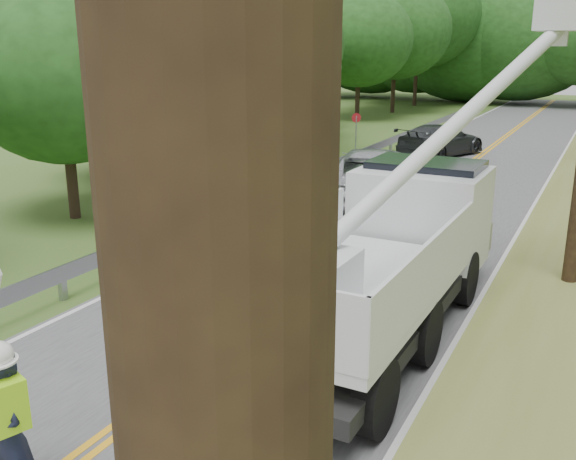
% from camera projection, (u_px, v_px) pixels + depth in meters
% --- Properties ---
extents(road, '(7.20, 96.00, 0.03)m').
position_uv_depth(road, '(405.00, 212.00, 19.70)').
color(road, '#4A4A4D').
rests_on(road, ground).
extents(guardrail, '(0.18, 48.00, 0.77)m').
position_uv_depth(guardrail, '(301.00, 178.00, 22.08)').
color(guardrail, gray).
rests_on(guardrail, ground).
extents(treeline_left, '(10.18, 56.87, 11.99)m').
position_uv_depth(treeline_left, '(341.00, 27.00, 39.02)').
color(treeline_left, '#332319').
rests_on(treeline_left, ground).
extents(treeline_horizon, '(56.46, 14.45, 10.98)m').
position_uv_depth(treeline_horizon, '(553.00, 40.00, 54.43)').
color(treeline_horizon, '#1E4416').
rests_on(treeline_horizon, ground).
extents(flagger, '(1.18, 0.65, 3.05)m').
position_uv_depth(flagger, '(5.00, 422.00, 6.78)').
color(flagger, '#191E33').
rests_on(flagger, road).
extents(bucket_truck, '(4.11, 8.06, 7.37)m').
position_uv_depth(bucket_truck, '(406.00, 229.00, 11.91)').
color(bucket_truck, black).
rests_on(bucket_truck, road).
extents(suv_silver, '(3.87, 6.70, 1.76)m').
position_uv_depth(suv_silver, '(374.00, 175.00, 20.88)').
color(suv_silver, silver).
rests_on(suv_silver, road).
extents(suv_darkgrey, '(3.59, 5.44, 1.47)m').
position_uv_depth(suv_darkgrey, '(441.00, 140.00, 29.61)').
color(suv_darkgrey, '#313538').
rests_on(suv_darkgrey, road).
extents(stop_sign_permanent, '(0.37, 0.30, 2.09)m').
position_uv_depth(stop_sign_permanent, '(356.00, 130.00, 28.67)').
color(stop_sign_permanent, gray).
rests_on(stop_sign_permanent, ground).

